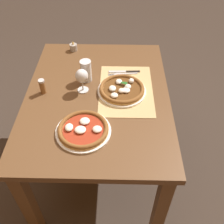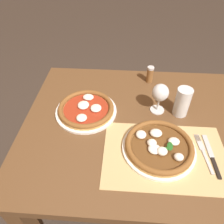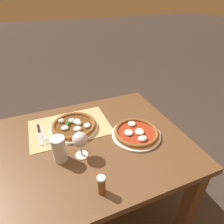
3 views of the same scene
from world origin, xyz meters
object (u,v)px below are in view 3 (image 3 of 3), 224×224
Objects in this scene: pizza_near at (74,126)px; pepper_shaker at (101,185)px; knife at (40,134)px; pint_glass at (59,150)px; wine_glass at (80,141)px; fork at (44,134)px; pizza_far at (136,133)px.

pizza_near is 0.49m from pepper_shaker.
pizza_near is 1.42× the size of knife.
pint_glass is 0.67× the size of knife.
pepper_shaker is (-0.03, 0.25, -0.06)m from wine_glass.
pint_glass reaches higher than fork.
pizza_far is 0.57m from fork.
fork is 0.03m from knife.
pizza_near is 0.21m from knife.
wine_glass is 0.72× the size of knife.
pizza_far is 0.43m from pepper_shaker.
pizza_near reaches higher than fork.
pepper_shaker reaches higher than knife.
fork is (0.52, -0.22, -0.01)m from pizza_far.
wine_glass reaches higher than pint_glass.
pizza_far is 0.46m from pint_glass.
pepper_shaker is (-0.01, 0.49, 0.03)m from pizza_near.
wine_glass is (0.01, 0.25, 0.08)m from pizza_near.
fork is 0.54m from pepper_shaker.
fork is at bearing -22.37° from pizza_far.
fork is 2.07× the size of pepper_shaker.
wine_glass reaches higher than pizza_near.
pint_glass reaches higher than knife.
wine_glass is 0.11m from pint_glass.
pepper_shaker is (-0.23, 0.51, 0.04)m from knife.
pepper_shaker is at bearing 91.45° from pizza_near.
pint_glass reaches higher than pizza_far.
wine_glass reaches higher than pepper_shaker.
knife is at bearing -66.15° from pepper_shaker.
pizza_near is 0.40m from pizza_far.
pepper_shaker reaches higher than pizza_far.
pepper_shaker reaches higher than fork.
pint_glass is (0.11, -0.01, -0.04)m from wine_glass.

